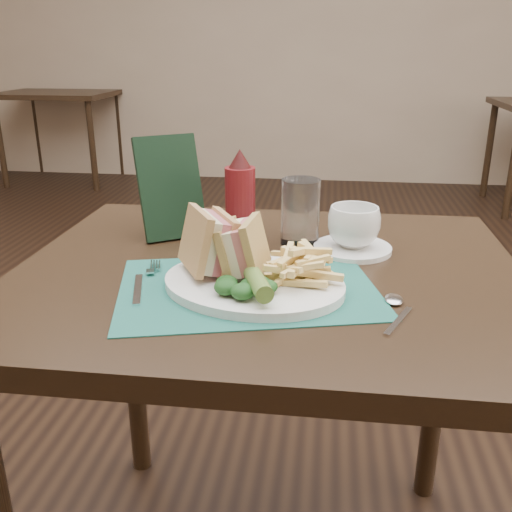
% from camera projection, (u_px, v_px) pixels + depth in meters
% --- Properties ---
extents(floor, '(7.00, 7.00, 0.00)m').
position_uv_depth(floor, '(284.00, 434.00, 1.75)').
color(floor, black).
rests_on(floor, ground).
extents(wall_back, '(6.00, 0.00, 6.00)m').
position_uv_depth(wall_back, '(317.00, 180.00, 5.00)').
color(wall_back, tan).
rests_on(wall_back, ground).
extents(table_main, '(0.90, 0.75, 0.75)m').
position_uv_depth(table_main, '(267.00, 439.00, 1.15)').
color(table_main, black).
rests_on(table_main, ground).
extents(table_bg_left, '(0.90, 0.75, 0.75)m').
position_uv_depth(table_bg_left, '(63.00, 137.00, 4.86)').
color(table_bg_left, black).
rests_on(table_bg_left, ground).
extents(placemat, '(0.48, 0.39, 0.00)m').
position_uv_depth(placemat, '(248.00, 288.00, 0.93)').
color(placemat, '#1C5B4F').
rests_on(placemat, table_main).
extents(plate, '(0.35, 0.31, 0.01)m').
position_uv_depth(plate, '(254.00, 284.00, 0.93)').
color(plate, white).
rests_on(plate, placemat).
extents(sandwich_half_a, '(0.12, 0.13, 0.11)m').
position_uv_depth(sandwich_half_a, '(196.00, 243.00, 0.93)').
color(sandwich_half_a, tan).
rests_on(sandwich_half_a, plate).
extents(sandwich_half_b, '(0.08, 0.10, 0.10)m').
position_uv_depth(sandwich_half_b, '(231.00, 246.00, 0.93)').
color(sandwich_half_b, tan).
rests_on(sandwich_half_b, plate).
extents(kale_garnish, '(0.11, 0.08, 0.03)m').
position_uv_depth(kale_garnish, '(247.00, 287.00, 0.86)').
color(kale_garnish, '#153915').
rests_on(kale_garnish, plate).
extents(pickle_spear, '(0.07, 0.12, 0.03)m').
position_uv_depth(pickle_spear, '(256.00, 280.00, 0.87)').
color(pickle_spear, '#50742C').
rests_on(pickle_spear, plate).
extents(fries_pile, '(0.18, 0.20, 0.06)m').
position_uv_depth(fries_pile, '(302.00, 260.00, 0.92)').
color(fries_pile, '#EFCC77').
rests_on(fries_pile, plate).
extents(fork, '(0.08, 0.17, 0.01)m').
position_uv_depth(fork, '(143.00, 280.00, 0.95)').
color(fork, silver).
rests_on(fork, placemat).
extents(spoon, '(0.09, 0.15, 0.01)m').
position_uv_depth(spoon, '(397.00, 311.00, 0.84)').
color(spoon, silver).
rests_on(spoon, table_main).
extents(saucer, '(0.18, 0.18, 0.01)m').
position_uv_depth(saucer, '(352.00, 248.00, 1.10)').
color(saucer, white).
rests_on(saucer, table_main).
extents(coffee_cup, '(0.14, 0.14, 0.08)m').
position_uv_depth(coffee_cup, '(354.00, 226.00, 1.09)').
color(coffee_cup, white).
rests_on(coffee_cup, saucer).
extents(drinking_glass, '(0.08, 0.08, 0.13)m').
position_uv_depth(drinking_glass, '(300.00, 212.00, 1.12)').
color(drinking_glass, white).
rests_on(drinking_glass, table_main).
extents(ketchup_bottle, '(0.08, 0.08, 0.19)m').
position_uv_depth(ketchup_bottle, '(240.00, 196.00, 1.13)').
color(ketchup_bottle, maroon).
rests_on(ketchup_bottle, table_main).
extents(check_presenter, '(0.15, 0.14, 0.20)m').
position_uv_depth(check_presenter, '(170.00, 187.00, 1.16)').
color(check_presenter, black).
rests_on(check_presenter, table_main).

